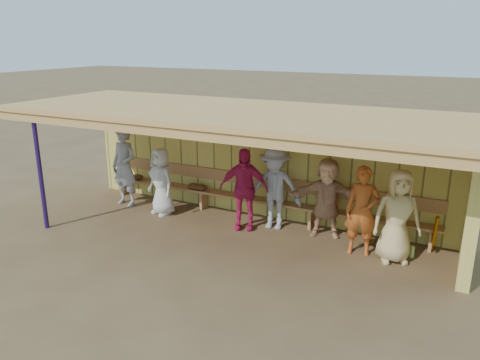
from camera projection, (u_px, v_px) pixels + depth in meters
name	position (u px, v px, depth m)	size (l,w,h in m)	color
ground	(232.00, 235.00, 9.33)	(90.00, 90.00, 0.00)	brown
player_a	(124.00, 167.00, 10.79)	(0.67, 0.44, 1.85)	#93939B
player_b	(161.00, 181.00, 10.24)	(0.74, 0.48, 1.51)	silver
player_d	(244.00, 189.00, 9.43)	(0.99, 0.41, 1.69)	#C92056
player_e	(275.00, 188.00, 9.45)	(1.11, 0.64, 1.72)	#9898A0
player_f	(327.00, 198.00, 9.08)	(1.47, 0.47, 1.58)	#DEA57C
player_g	(362.00, 211.00, 8.30)	(0.60, 0.39, 1.64)	#B4531C
player_h	(397.00, 216.00, 8.02)	(0.82, 0.53, 1.67)	#D4B877
dugout_structure	(265.00, 147.00, 9.26)	(8.80, 3.20, 2.50)	#CFBF58
bench	(256.00, 194.00, 10.13)	(7.60, 0.34, 0.93)	#B6814E
dugout_equipment	(211.00, 190.00, 10.49)	(7.00, 0.62, 0.80)	orange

